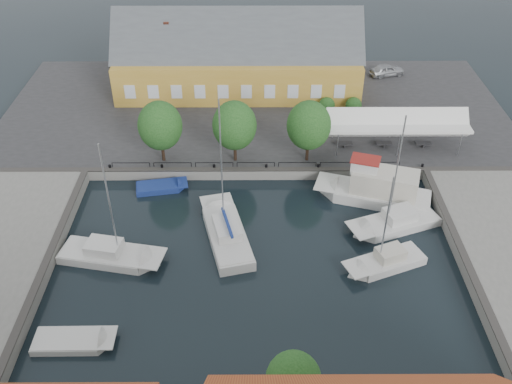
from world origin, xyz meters
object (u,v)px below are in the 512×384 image
car_silver (387,70)px  east_boat_b (386,263)px  center_sailboat (226,235)px  launch_nw (161,188)px  car_red (230,124)px  tent_canopy (397,123)px  warehouse (233,60)px  launch_sw (73,343)px  east_boat_a (395,224)px  trawler (377,191)px  west_boat_c (110,256)px

car_silver → east_boat_b: size_ratio=0.46×
center_sailboat → launch_nw: center_sailboat is taller
car_red → tent_canopy: bearing=-41.0°
launch_nw → center_sailboat: bearing=-47.9°
car_red → east_boat_b: bearing=-85.7°
warehouse → center_sailboat: center_sailboat is taller
car_silver → east_boat_b: east_boat_b is taller
center_sailboat → launch_sw: (-10.07, -10.99, -0.27)m
east_boat_a → launch_sw: east_boat_a is taller
warehouse → car_red: (-0.08, -10.11, -2.83)m
car_silver → center_sailboat: center_sailboat is taller
east_boat_a → tent_canopy: bearing=80.1°
car_silver → east_boat_a: (-4.52, -28.55, -1.48)m
warehouse → tent_canopy: 21.63m
trawler → east_boat_b: 8.76m
east_boat_a → launch_sw: bearing=-153.0°
center_sailboat → launch_sw: center_sailboat is taller
warehouse → center_sailboat: (0.10, -26.88, -4.06)m
tent_canopy → car_silver: tent_canopy is taller
warehouse → launch_nw: warehouse is taller
car_red → east_boat_a: east_boat_a is taller
center_sailboat → launch_sw: size_ratio=2.30×
tent_canopy → car_silver: 17.32m
car_red → west_boat_c: bearing=-143.6°
car_red → west_boat_c: 21.37m
east_boat_a → west_boat_c: size_ratio=1.01×
center_sailboat → launch_sw: 14.91m
car_silver → launch_nw: (-25.44, -22.93, -1.65)m
warehouse → launch_sw: 39.40m
center_sailboat → tent_canopy: bearing=38.3°
east_boat_b → launch_sw: bearing=-161.6°
car_red → car_silver: bearing=6.4°
tent_canopy → west_boat_c: bearing=-148.9°
car_red → east_boat_b: size_ratio=0.39×
trawler → center_sailboat: bearing=-158.6°
trawler → launch_nw: trawler is taller
trawler → east_boat_a: east_boat_a is taller
car_silver → car_red: (-19.18, -13.27, -0.14)m
car_red → east_boat_b: 24.01m
east_boat_a → east_boat_b: bearing=-109.4°
east_boat_a → launch_nw: (-20.92, 5.62, -0.17)m
car_silver → center_sailboat: bearing=130.8°
east_boat_a → east_boat_b: 5.21m
west_boat_c → warehouse: bearing=72.6°
launch_nw → tent_canopy: bearing=14.4°
east_boat_b → center_sailboat: bearing=165.0°
car_silver → center_sailboat: 35.58m
tent_canopy → west_boat_c: size_ratio=1.22×
warehouse → launch_sw: bearing=-104.7°
warehouse → east_boat_b: 33.17m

